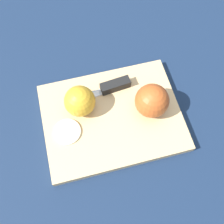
# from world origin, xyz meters

# --- Properties ---
(ground_plane) EXTENTS (4.00, 4.00, 0.00)m
(ground_plane) POSITION_xyz_m (0.00, 0.00, 0.00)
(ground_plane) COLOR #14233D
(cutting_board) EXTENTS (0.32, 0.25, 0.02)m
(cutting_board) POSITION_xyz_m (0.00, 0.00, 0.01)
(cutting_board) COLOR tan
(cutting_board) RESTS_ON ground_plane
(apple_half_left) EXTENTS (0.08, 0.08, 0.08)m
(apple_half_left) POSITION_xyz_m (-0.09, -0.00, 0.06)
(apple_half_left) COLOR #AD4C1E
(apple_half_left) RESTS_ON cutting_board
(apple_half_right) EXTENTS (0.07, 0.07, 0.07)m
(apple_half_right) POSITION_xyz_m (0.06, -0.03, 0.05)
(apple_half_right) COLOR gold
(apple_half_right) RESTS_ON cutting_board
(knife) EXTENTS (0.16, 0.04, 0.02)m
(knife) POSITION_xyz_m (-0.01, -0.07, 0.03)
(knife) COLOR silver
(knife) RESTS_ON cutting_board
(apple_slice) EXTENTS (0.06, 0.06, 0.00)m
(apple_slice) POSITION_xyz_m (0.11, 0.02, 0.02)
(apple_slice) COLOR beige
(apple_slice) RESTS_ON cutting_board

